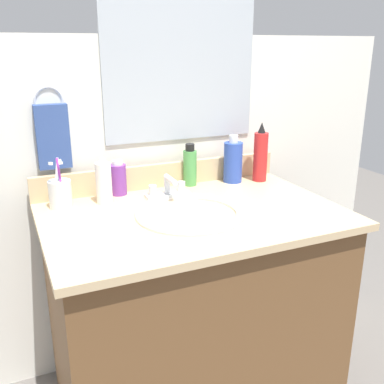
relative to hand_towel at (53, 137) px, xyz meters
name	(u,v)px	position (x,y,z in m)	size (l,w,h in m)	color
vanity_cabinet	(194,314)	(0.38, -0.33, -0.60)	(0.93, 0.58, 0.72)	brown
countertop	(194,216)	(0.38, -0.33, -0.23)	(0.96, 0.63, 0.02)	#D1B284
backsplash	(162,175)	(0.38, -0.02, -0.17)	(0.96, 0.02, 0.09)	#D1B284
back_wall	(157,204)	(0.38, 0.04, -0.32)	(2.06, 0.04, 1.30)	white
mirror_panel	(181,64)	(0.48, 0.02, 0.23)	(0.60, 0.01, 0.56)	#B2BCC6
towel_ring	(49,101)	(0.00, 0.02, 0.12)	(0.10, 0.10, 0.01)	silver
hand_towel	(53,137)	(0.00, 0.00, 0.00)	(0.11, 0.04, 0.22)	#334C8C
sink_basin	(189,223)	(0.36, -0.34, -0.25)	(0.35, 0.35, 0.11)	white
faucet	(168,189)	(0.36, -0.15, -0.19)	(0.16, 0.10, 0.08)	silver
bottle_spray_red	(260,155)	(0.77, -0.11, -0.12)	(0.05, 0.05, 0.23)	red
bottle_toner_green	(190,166)	(0.49, -0.05, -0.15)	(0.05, 0.05, 0.16)	#4C9E4C
bottle_shampoo_blue	(233,161)	(0.66, -0.08, -0.14)	(0.07, 0.07, 0.19)	#2D4CB2
bottle_lotion_white	(104,181)	(0.14, -0.12, -0.14)	(0.05, 0.05, 0.16)	white
bottle_cream_purple	(118,179)	(0.21, -0.05, -0.16)	(0.06, 0.06, 0.13)	#7A3899
cup_white_ceramic	(60,193)	(-0.01, -0.11, -0.17)	(0.08, 0.08, 0.17)	white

